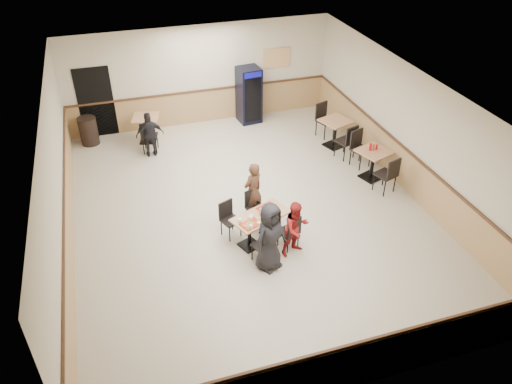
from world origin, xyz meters
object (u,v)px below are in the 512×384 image
object	(u,v)px
main_table	(261,224)
diner_woman_right	(296,228)
back_table	(146,125)
side_table_near	(373,160)
pepsi_cooler	(249,95)
diner_woman_left	(270,237)
lone_diner	(150,135)
trash_bin	(89,131)
side_table_far	(335,129)
diner_man_opposite	(253,191)

from	to	relation	value
main_table	diner_woman_right	xyz separation A→B (m)	(0.57, -0.59, 0.18)
main_table	back_table	world-z (taller)	back_table
side_table_near	pepsi_cooler	world-z (taller)	pepsi_cooler
diner_woman_left	back_table	distance (m)	6.37
lone_diner	diner_woman_right	bearing A→B (deg)	114.81
diner_woman_right	trash_bin	xyz separation A→B (m)	(-3.93, 6.23, -0.22)
lone_diner	pepsi_cooler	distance (m)	3.46
side_table_far	back_table	world-z (taller)	side_table_far
side_table_far	side_table_near	bearing A→B (deg)	-84.08
main_table	diner_woman_right	bearing A→B (deg)	-67.62
diner_woman_left	pepsi_cooler	distance (m)	6.73
back_table	pepsi_cooler	world-z (taller)	pepsi_cooler
diner_man_opposite	side_table_near	size ratio (longest dim) A/B	1.51
diner_woman_right	back_table	size ratio (longest dim) A/B	1.42
pepsi_cooler	trash_bin	bearing A→B (deg)	174.29
main_table	pepsi_cooler	xyz separation A→B (m)	(1.47, 5.69, 0.42)
diner_woman_left	back_table	world-z (taller)	diner_woman_left
back_table	diner_woman_left	bearing A→B (deg)	-74.96
lone_diner	back_table	bearing A→B (deg)	-89.99
pepsi_cooler	lone_diner	bearing A→B (deg)	-164.62
diner_man_opposite	side_table_near	world-z (taller)	diner_man_opposite
side_table_near	back_table	size ratio (longest dim) A/B	1.08
lone_diner	pepsi_cooler	size ratio (longest dim) A/B	0.75
side_table_far	trash_bin	distance (m)	7.05
side_table_far	trash_bin	bearing A→B (deg)	161.28
main_table	diner_woman_right	size ratio (longest dim) A/B	1.12
main_table	pepsi_cooler	size ratio (longest dim) A/B	0.81
diner_woman_left	diner_man_opposite	distance (m)	1.72
lone_diner	side_table_near	distance (m)	5.99
diner_man_opposite	side_table_far	bearing A→B (deg)	-168.26
pepsi_cooler	trash_bin	size ratio (longest dim) A/B	2.13
lone_diner	pepsi_cooler	xyz separation A→B (m)	(3.21, 1.27, 0.22)
side_table_far	lone_diner	bearing A→B (deg)	168.45
main_table	lone_diner	distance (m)	4.76
main_table	side_table_far	xyz separation A→B (m)	(3.31, 3.39, 0.09)
main_table	pepsi_cooler	distance (m)	5.89
diner_woman_left	trash_bin	world-z (taller)	diner_woman_left
back_table	pepsi_cooler	size ratio (longest dim) A/B	0.51
back_table	pepsi_cooler	distance (m)	3.25
diner_woman_left	side_table_near	bearing A→B (deg)	6.20
side_table_near	side_table_far	world-z (taller)	side_table_far
pepsi_cooler	diner_man_opposite	bearing A→B (deg)	-112.10
diner_woman_left	diner_woman_right	xyz separation A→B (m)	(0.66, 0.27, -0.14)
diner_woman_right	lone_diner	xyz separation A→B (m)	(-2.31, 5.01, 0.02)
diner_woman_right	back_table	distance (m)	6.32
side_table_near	pepsi_cooler	bearing A→B (deg)	116.14
trash_bin	side_table_near	bearing A→B (deg)	-30.92
side_table_near	trash_bin	size ratio (longest dim) A/B	1.16
diner_woman_right	main_table	bearing A→B (deg)	117.08
diner_man_opposite	lone_diner	world-z (taller)	diner_man_opposite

